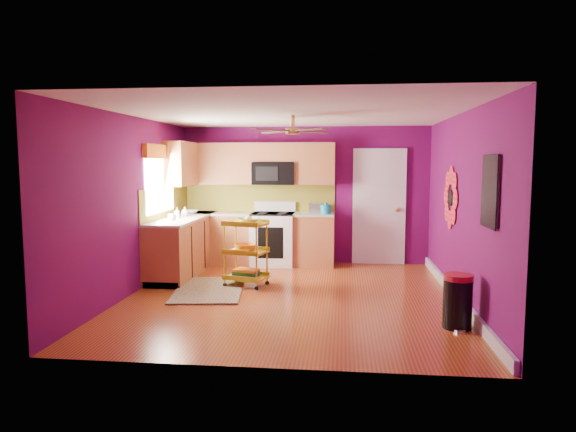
# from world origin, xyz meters

# --- Properties ---
(ground) EXTENTS (5.00, 5.00, 0.00)m
(ground) POSITION_xyz_m (0.00, 0.00, 0.00)
(ground) COLOR maroon
(ground) RESTS_ON ground
(room_envelope) EXTENTS (4.54, 5.04, 2.52)m
(room_envelope) POSITION_xyz_m (0.03, 0.00, 1.63)
(room_envelope) COLOR #610B52
(room_envelope) RESTS_ON ground
(lower_cabinets) EXTENTS (2.81, 2.31, 0.94)m
(lower_cabinets) POSITION_xyz_m (-1.35, 1.82, 0.43)
(lower_cabinets) COLOR #965028
(lower_cabinets) RESTS_ON ground
(electric_range) EXTENTS (0.76, 0.66, 1.13)m
(electric_range) POSITION_xyz_m (-0.55, 2.17, 0.48)
(electric_range) COLOR white
(electric_range) RESTS_ON ground
(upper_cabinetry) EXTENTS (2.80, 2.30, 1.26)m
(upper_cabinetry) POSITION_xyz_m (-1.24, 2.17, 1.80)
(upper_cabinetry) COLOR #965028
(upper_cabinetry) RESTS_ON ground
(left_window) EXTENTS (0.08, 1.35, 1.08)m
(left_window) POSITION_xyz_m (-2.22, 1.05, 1.74)
(left_window) COLOR white
(left_window) RESTS_ON ground
(panel_door) EXTENTS (0.95, 0.11, 2.15)m
(panel_door) POSITION_xyz_m (1.35, 2.47, 1.02)
(panel_door) COLOR white
(panel_door) RESTS_ON ground
(right_wall_art) EXTENTS (0.04, 2.74, 1.04)m
(right_wall_art) POSITION_xyz_m (2.23, -0.34, 1.44)
(right_wall_art) COLOR black
(right_wall_art) RESTS_ON ground
(ceiling_fan) EXTENTS (1.01, 1.01, 0.26)m
(ceiling_fan) POSITION_xyz_m (0.00, 0.20, 2.29)
(ceiling_fan) COLOR #BF8C3F
(ceiling_fan) RESTS_ON ground
(shag_rug) EXTENTS (1.14, 1.65, 0.02)m
(shag_rug) POSITION_xyz_m (-1.21, 0.20, 0.01)
(shag_rug) COLOR #2F1F0F
(shag_rug) RESTS_ON ground
(rolling_cart) EXTENTS (0.69, 0.58, 1.07)m
(rolling_cart) POSITION_xyz_m (-0.73, 0.53, 0.55)
(rolling_cart) COLOR yellow
(rolling_cart) RESTS_ON ground
(trash_can) EXTENTS (0.42, 0.42, 0.61)m
(trash_can) POSITION_xyz_m (1.99, -1.15, 0.31)
(trash_can) COLOR black
(trash_can) RESTS_ON ground
(teal_kettle) EXTENTS (0.18, 0.18, 0.21)m
(teal_kettle) POSITION_xyz_m (0.40, 2.13, 1.02)
(teal_kettle) COLOR teal
(teal_kettle) RESTS_ON lower_cabinets
(toaster) EXTENTS (0.22, 0.15, 0.18)m
(toaster) POSITION_xyz_m (0.20, 2.31, 1.03)
(toaster) COLOR beige
(toaster) RESTS_ON lower_cabinets
(soap_bottle_a) EXTENTS (0.08, 0.08, 0.17)m
(soap_bottle_a) POSITION_xyz_m (-2.01, 1.23, 1.03)
(soap_bottle_a) COLOR #EA3F72
(soap_bottle_a) RESTS_ON lower_cabinets
(soap_bottle_b) EXTENTS (0.12, 0.12, 0.16)m
(soap_bottle_b) POSITION_xyz_m (-1.98, 1.55, 1.02)
(soap_bottle_b) COLOR white
(soap_bottle_b) RESTS_ON lower_cabinets
(counter_dish) EXTENTS (0.23, 0.23, 0.06)m
(counter_dish) POSITION_xyz_m (-1.98, 1.99, 0.97)
(counter_dish) COLOR white
(counter_dish) RESTS_ON lower_cabinets
(counter_cup) EXTENTS (0.13, 0.13, 0.10)m
(counter_cup) POSITION_xyz_m (-1.97, 0.86, 0.99)
(counter_cup) COLOR white
(counter_cup) RESTS_ON lower_cabinets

